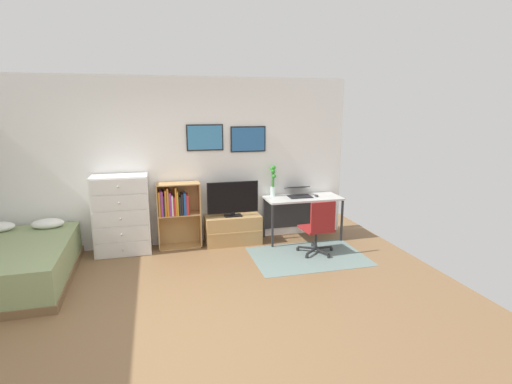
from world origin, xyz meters
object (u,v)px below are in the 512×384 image
Objects in this scene: dresser at (122,215)px; computer_mouse at (316,196)px; bed at (10,265)px; bamboo_vase at (273,180)px; office_chair at (319,226)px; television at (233,199)px; bookshelf at (176,209)px; desk at (301,204)px; laptop at (299,192)px; tv_stand at (233,230)px.

dresser is 3.16m from computer_mouse.
bed is 3.97m from bamboo_vase.
office_chair is 8.27× the size of computer_mouse.
television is 1.46m from office_chair.
television is at bearing 176.86° from computer_mouse.
bookshelf is 2.00× the size of bamboo_vase.
bamboo_vase is (3.79, 0.91, 0.76)m from bed.
desk is at bearing -1.40° from bookshelf.
computer_mouse is at bearing -22.63° from laptop.
office_chair is at bearing -35.00° from television.
tv_stand is 1.45m from office_chair.
bamboo_vase is at bearing 12.42° from bed.
laptop is 4.10× the size of computer_mouse.
bookshelf is at bearing -179.40° from laptop.
desk is at bearing 158.05° from computer_mouse.
dresser is 2.49m from bamboo_vase.
dresser is 11.77× the size of computer_mouse.
bed is at bearing 175.31° from office_chair.
desk is (2.10, -0.05, -0.03)m from bookshelf.
bed is 4.57m from computer_mouse.
bed is at bearing -167.79° from laptop.
bookshelf is 2.48× the size of laptop.
television reaches higher than office_chair.
computer_mouse is (0.26, 0.74, 0.30)m from office_chair.
tv_stand is (1.73, 0.02, -0.37)m from dresser.
television is at bearing -176.53° from laptop.
bed is 4.23m from office_chair.
television is (0.91, -0.07, 0.13)m from bookshelf.
office_chair is (1.17, -0.84, 0.22)m from tv_stand.
tv_stand is at bearing 90.00° from television.
computer_mouse is at bearing -1.55° from dresser.
television reaches higher than tv_stand.
television is 1.43m from computer_mouse.
dresser reaches higher than television.
bookshelf is at bearing 152.85° from office_chair.
desk is 12.30× the size of computer_mouse.
bamboo_vase is (0.72, 0.12, 0.78)m from tv_stand.
bookshelf is at bearing 178.60° from desk.
laptop is at bearing -12.55° from bamboo_vase.
dresser is 1.16× the size of bookshelf.
office_chair is (2.90, -0.82, -0.15)m from dresser.
office_chair is at bearing -35.73° from tv_stand.
bookshelf reaches higher than office_chair.
computer_mouse reaches higher than tv_stand.
computer_mouse is at bearing -4.03° from tv_stand.
office_chair is 0.93m from laptop.
laptop is (4.21, 0.82, 0.55)m from bed.
bed is 3.16m from tv_stand.
computer_mouse is at bearing -3.58° from bookshelf.
office_chair is at bearing -87.67° from laptop.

